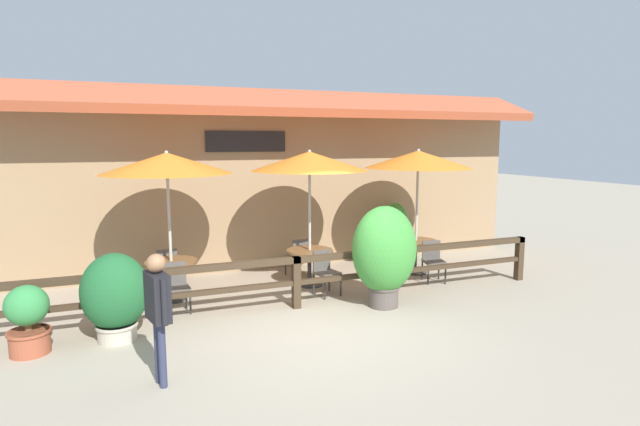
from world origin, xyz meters
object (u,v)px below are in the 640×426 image
object	(u,v)px
potted_plant_corner_fern	(28,319)
patio_umbrella_near	(167,163)
chair_far_streetside	(433,259)
pedestrian	(158,302)
chair_near_wallside	(166,266)
patio_umbrella_far	(418,160)
chair_middle_wallside	(298,255)
dining_table_far	(416,247)
dining_table_near	(171,269)
potted_plant_entrance_palm	(115,295)
patio_umbrella_middle	(310,161)
potted_plant_broad_leaf	(384,252)
chair_middle_streetside	(325,270)
chair_near_streetside	(176,284)
chair_far_wallside	(400,245)
dining_table_middle	(310,257)
potted_plant_tall_tropical	(395,229)

from	to	relation	value
potted_plant_corner_fern	patio_umbrella_near	bearing A→B (deg)	40.14
chair_far_streetside	pedestrian	distance (m)	6.43
chair_near_wallside	patio_umbrella_far	size ratio (longest dim) A/B	0.31
chair_middle_wallside	dining_table_far	xyz separation A→B (m)	(2.62, -0.67, 0.12)
dining_table_near	potted_plant_entrance_palm	size ratio (longest dim) A/B	0.72
potted_plant_entrance_palm	patio_umbrella_far	bearing A→B (deg)	15.05
chair_far_streetside	pedestrian	xyz separation A→B (m)	(-5.80, -2.70, 0.58)
dining_table_far	patio_umbrella_middle	bearing A→B (deg)	-178.86
dining_table_near	potted_plant_broad_leaf	xyz separation A→B (m)	(3.58, -1.80, 0.40)
chair_near_wallside	potted_plant_corner_fern	size ratio (longest dim) A/B	0.87
patio_umbrella_middle	potted_plant_broad_leaf	size ratio (longest dim) A/B	1.52
chair_middle_streetside	potted_plant_corner_fern	world-z (taller)	potted_plant_corner_fern
chair_near_streetside	patio_umbrella_middle	size ratio (longest dim) A/B	0.31
chair_far_wallside	potted_plant_entrance_palm	size ratio (longest dim) A/B	0.65
chair_near_streetside	chair_middle_streetside	bearing A→B (deg)	-4.94
potted_plant_entrance_palm	dining_table_middle	bearing A→B (deg)	23.85
chair_middle_streetside	potted_plant_entrance_palm	bearing A→B (deg)	-179.45
dining_table_near	patio_umbrella_far	distance (m)	5.75
chair_middle_streetside	potted_plant_corner_fern	distance (m)	5.07
dining_table_near	chair_middle_streetside	distance (m)	2.95
potted_plant_corner_fern	potted_plant_tall_tropical	size ratio (longest dim) A/B	0.67
patio_umbrella_far	dining_table_near	bearing A→B (deg)	-179.88
chair_near_streetside	potted_plant_entrance_palm	size ratio (longest dim) A/B	0.65
patio_umbrella_middle	potted_plant_entrance_palm	world-z (taller)	patio_umbrella_middle
patio_umbrella_far	pedestrian	xyz separation A→B (m)	(-5.83, -3.45, -1.53)
potted_plant_entrance_palm	potted_plant_broad_leaf	distance (m)	4.55
chair_near_wallside	potted_plant_tall_tropical	world-z (taller)	potted_plant_tall_tropical
patio_umbrella_near	potted_plant_tall_tropical	size ratio (longest dim) A/B	1.91
patio_umbrella_near	potted_plant_tall_tropical	world-z (taller)	patio_umbrella_near
patio_umbrella_middle	dining_table_middle	size ratio (longest dim) A/B	2.90
patio_umbrella_far	potted_plant_entrance_palm	xyz separation A→B (m)	(-6.36, -1.71, -1.90)
dining_table_far	pedestrian	xyz separation A→B (m)	(-5.83, -3.45, 0.46)
patio_umbrella_middle	potted_plant_broad_leaf	world-z (taller)	patio_umbrella_middle
chair_far_wallside	dining_table_middle	bearing A→B (deg)	17.67
chair_far_streetside	potted_plant_broad_leaf	distance (m)	2.15
chair_middle_wallside	potted_plant_entrance_palm	world-z (taller)	potted_plant_entrance_palm
potted_plant_tall_tropical	patio_umbrella_far	bearing A→B (deg)	-95.53
patio_umbrella_near	dining_table_middle	distance (m)	3.43
dining_table_near	chair_near_streetside	distance (m)	0.72
patio_umbrella_near	chair_near_streetside	size ratio (longest dim) A/B	3.25
potted_plant_broad_leaf	potted_plant_corner_fern	xyz separation A→B (m)	(-5.70, 0.02, -0.50)
potted_plant_corner_fern	pedestrian	xyz separation A→B (m)	(1.68, -1.65, 0.56)
dining_table_middle	potted_plant_broad_leaf	distance (m)	1.97
dining_table_far	chair_far_wallside	distance (m)	0.75
patio_umbrella_middle	chair_middle_streetside	xyz separation A→B (m)	(0.06, -0.72, -2.11)
chair_far_streetside	dining_table_middle	bearing A→B (deg)	178.45
chair_middle_wallside	pedestrian	size ratio (longest dim) A/B	0.52
dining_table_near	chair_near_wallside	size ratio (longest dim) A/B	1.12
chair_middle_wallside	chair_far_wallside	xyz separation A→B (m)	(2.65, 0.07, 0.00)
chair_middle_streetside	dining_table_far	distance (m)	2.67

